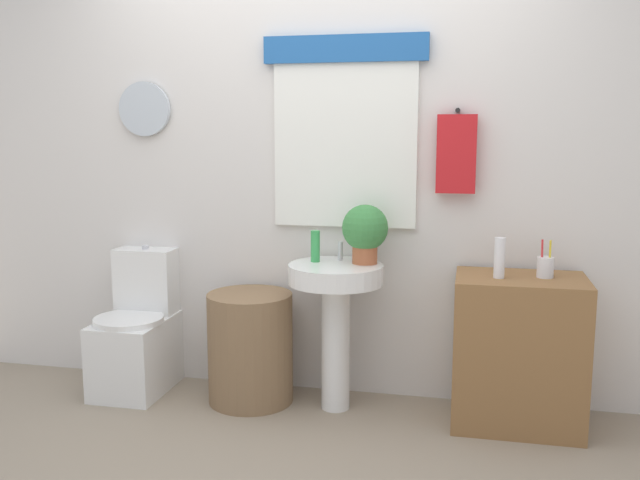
% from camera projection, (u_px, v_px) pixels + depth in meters
% --- Properties ---
extents(back_wall, '(4.40, 0.18, 2.60)m').
position_uv_depth(back_wall, '(320.00, 158.00, 3.77)').
color(back_wall, silver).
rests_on(back_wall, ground_plane).
extents(toilet, '(0.38, 0.51, 0.80)m').
position_uv_depth(toilet, '(138.00, 337.00, 3.89)').
color(toilet, white).
rests_on(toilet, ground_plane).
extents(laundry_hamper, '(0.46, 0.46, 0.60)m').
position_uv_depth(laundry_hamper, '(250.00, 348.00, 3.71)').
color(laundry_hamper, '#846647').
rests_on(laundry_hamper, ground_plane).
extents(pedestal_sink, '(0.49, 0.49, 0.77)m').
position_uv_depth(pedestal_sink, '(336.00, 302.00, 3.57)').
color(pedestal_sink, white).
rests_on(pedestal_sink, ground_plane).
extents(faucet, '(0.03, 0.03, 0.10)m').
position_uv_depth(faucet, '(340.00, 251.00, 3.64)').
color(faucet, silver).
rests_on(faucet, pedestal_sink).
extents(wooden_cabinet, '(0.63, 0.44, 0.75)m').
position_uv_depth(wooden_cabinet, '(518.00, 351.00, 3.40)').
color(wooden_cabinet, olive).
rests_on(wooden_cabinet, ground_plane).
extents(soap_bottle, '(0.05, 0.05, 0.16)m').
position_uv_depth(soap_bottle, '(315.00, 246.00, 3.59)').
color(soap_bottle, green).
rests_on(soap_bottle, pedestal_sink).
extents(potted_plant, '(0.24, 0.24, 0.31)m').
position_uv_depth(potted_plant, '(365.00, 230.00, 3.53)').
color(potted_plant, '#AD5B38').
rests_on(potted_plant, pedestal_sink).
extents(lotion_bottle, '(0.05, 0.05, 0.20)m').
position_uv_depth(lotion_bottle, '(500.00, 258.00, 3.31)').
color(lotion_bottle, white).
rests_on(lotion_bottle, wooden_cabinet).
extents(toothbrush_cup, '(0.08, 0.08, 0.19)m').
position_uv_depth(toothbrush_cup, '(545.00, 267.00, 3.33)').
color(toothbrush_cup, silver).
rests_on(toothbrush_cup, wooden_cabinet).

